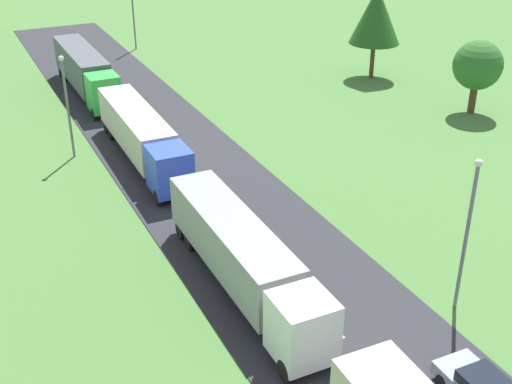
# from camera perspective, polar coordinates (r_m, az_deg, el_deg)

# --- Properties ---
(truck_second) EXTENTS (2.57, 14.27, 3.43)m
(truck_second) POSITION_cam_1_polar(r_m,az_deg,el_deg) (32.61, -1.16, -5.50)
(truck_second) COLOR white
(truck_second) RESTS_ON road
(truck_third) EXTENTS (2.70, 14.79, 3.40)m
(truck_third) POSITION_cam_1_polar(r_m,az_deg,el_deg) (47.19, -9.80, 4.87)
(truck_third) COLOR blue
(truck_third) RESTS_ON road
(truck_fourth) EXTENTS (2.55, 14.78, 3.78)m
(truck_fourth) POSITION_cam_1_polar(r_m,az_deg,el_deg) (62.32, -14.47, 10.10)
(truck_fourth) COLOR green
(truck_fourth) RESTS_ON road
(lamppost_second) EXTENTS (0.36, 0.36, 7.88)m
(lamppost_second) POSITION_cam_1_polar(r_m,az_deg,el_deg) (31.73, 17.73, -3.00)
(lamppost_second) COLOR slate
(lamppost_second) RESTS_ON ground
(lamppost_third) EXTENTS (0.36, 0.36, 7.44)m
(lamppost_third) POSITION_cam_1_polar(r_m,az_deg,el_deg) (48.40, -15.94, 7.49)
(lamppost_third) COLOR slate
(lamppost_third) RESTS_ON ground
(lamppost_fourth) EXTENTS (0.36, 0.36, 8.77)m
(lamppost_fourth) POSITION_cam_1_polar(r_m,az_deg,el_deg) (76.04, -10.57, 15.55)
(lamppost_fourth) COLOR slate
(lamppost_fourth) RESTS_ON ground
(tree_oak) EXTENTS (4.06, 4.06, 6.15)m
(tree_oak) POSITION_cam_1_polar(r_m,az_deg,el_deg) (58.16, 18.52, 10.27)
(tree_oak) COLOR #513823
(tree_oak) RESTS_ON ground
(tree_pine) EXTENTS (4.80, 4.80, 8.69)m
(tree_pine) POSITION_cam_1_polar(r_m,az_deg,el_deg) (65.24, 10.27, 14.72)
(tree_pine) COLOR #513823
(tree_pine) RESTS_ON ground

